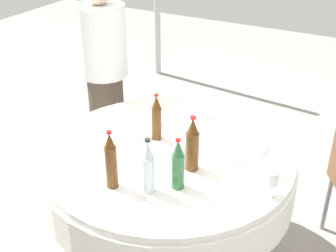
{
  "coord_description": "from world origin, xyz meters",
  "views": [
    {
      "loc": [
        -1.01,
        1.84,
        2.06
      ],
      "look_at": [
        0.0,
        0.0,
        0.9
      ],
      "focal_mm": 47.83,
      "sensor_mm": 36.0,
      "label": 1
    }
  ],
  "objects_px": {
    "bottle_brown_front": "(192,145)",
    "person_left": "(105,78)",
    "bottle_brown_outer": "(157,118)",
    "plate_south": "(223,156)",
    "wine_glass_west": "(261,153)",
    "wine_glass_front": "(271,179)",
    "plate_near": "(196,112)",
    "bottle_green_left": "(178,165)",
    "wine_glass_inner": "(174,130)",
    "bottle_brown_rear": "(111,161)",
    "wine_glass_east": "(134,119)",
    "bottle_clear_inner": "(148,168)",
    "dining_table": "(168,173)"
  },
  "relations": [
    {
      "from": "wine_glass_front",
      "to": "plate_south",
      "type": "relative_size",
      "value": 0.66
    },
    {
      "from": "bottle_brown_outer",
      "to": "plate_south",
      "type": "xyz_separation_m",
      "value": [
        -0.42,
        0.01,
        -0.12
      ]
    },
    {
      "from": "wine_glass_front",
      "to": "wine_glass_inner",
      "type": "xyz_separation_m",
      "value": [
        0.6,
        -0.17,
        0.02
      ]
    },
    {
      "from": "bottle_clear_inner",
      "to": "plate_south",
      "type": "relative_size",
      "value": 1.39
    },
    {
      "from": "bottle_brown_rear",
      "to": "wine_glass_front",
      "type": "height_order",
      "value": "bottle_brown_rear"
    },
    {
      "from": "bottle_brown_outer",
      "to": "wine_glass_front",
      "type": "xyz_separation_m",
      "value": [
        -0.73,
        0.21,
        -0.04
      ]
    },
    {
      "from": "bottle_brown_rear",
      "to": "plate_south",
      "type": "xyz_separation_m",
      "value": [
        -0.38,
        -0.5,
        -0.14
      ]
    },
    {
      "from": "bottle_green_left",
      "to": "bottle_brown_rear",
      "type": "relative_size",
      "value": 0.88
    },
    {
      "from": "wine_glass_front",
      "to": "bottle_green_left",
      "type": "bearing_deg",
      "value": 19.99
    },
    {
      "from": "wine_glass_front",
      "to": "bottle_brown_outer",
      "type": "bearing_deg",
      "value": -15.72
    },
    {
      "from": "wine_glass_west",
      "to": "person_left",
      "type": "xyz_separation_m",
      "value": [
        1.34,
        -0.52,
        -0.06
      ]
    },
    {
      "from": "wine_glass_front",
      "to": "plate_south",
      "type": "distance_m",
      "value": 0.38
    },
    {
      "from": "bottle_clear_inner",
      "to": "wine_glass_front",
      "type": "height_order",
      "value": "bottle_clear_inner"
    },
    {
      "from": "bottle_clear_inner",
      "to": "wine_glass_west",
      "type": "bearing_deg",
      "value": -135.48
    },
    {
      "from": "bottle_brown_front",
      "to": "dining_table",
      "type": "bearing_deg",
      "value": -25.44
    },
    {
      "from": "wine_glass_front",
      "to": "plate_near",
      "type": "relative_size",
      "value": 0.59
    },
    {
      "from": "bottle_brown_outer",
      "to": "wine_glass_inner",
      "type": "distance_m",
      "value": 0.14
    },
    {
      "from": "bottle_green_left",
      "to": "wine_glass_front",
      "type": "distance_m",
      "value": 0.44
    },
    {
      "from": "wine_glass_west",
      "to": "plate_south",
      "type": "relative_size",
      "value": 0.74
    },
    {
      "from": "bottle_brown_front",
      "to": "wine_glass_front",
      "type": "height_order",
      "value": "bottle_brown_front"
    },
    {
      "from": "bottle_brown_outer",
      "to": "wine_glass_inner",
      "type": "height_order",
      "value": "bottle_brown_outer"
    },
    {
      "from": "wine_glass_west",
      "to": "bottle_brown_outer",
      "type": "bearing_deg",
      "value": -3.74
    },
    {
      "from": "bottle_brown_outer",
      "to": "bottle_brown_front",
      "type": "distance_m",
      "value": 0.36
    },
    {
      "from": "wine_glass_inner",
      "to": "bottle_brown_outer",
      "type": "bearing_deg",
      "value": -15.77
    },
    {
      "from": "wine_glass_front",
      "to": "person_left",
      "type": "bearing_deg",
      "value": -25.41
    },
    {
      "from": "wine_glass_east",
      "to": "wine_glass_inner",
      "type": "bearing_deg",
      "value": 177.18
    },
    {
      "from": "bottle_brown_rear",
      "to": "bottle_brown_front",
      "type": "xyz_separation_m",
      "value": [
        -0.27,
        -0.32,
        -0.0
      ]
    },
    {
      "from": "dining_table",
      "to": "person_left",
      "type": "xyz_separation_m",
      "value": [
        0.84,
        -0.57,
        0.2
      ]
    },
    {
      "from": "bottle_brown_rear",
      "to": "bottle_clear_inner",
      "type": "xyz_separation_m",
      "value": [
        -0.17,
        -0.05,
        -0.01
      ]
    },
    {
      "from": "bottle_brown_rear",
      "to": "wine_glass_east",
      "type": "relative_size",
      "value": 2.21
    },
    {
      "from": "bottle_brown_front",
      "to": "wine_glass_inner",
      "type": "relative_size",
      "value": 2.05
    },
    {
      "from": "wine_glass_inner",
      "to": "wine_glass_east",
      "type": "bearing_deg",
      "value": -2.82
    },
    {
      "from": "bottle_brown_outer",
      "to": "plate_near",
      "type": "distance_m",
      "value": 0.42
    },
    {
      "from": "bottle_brown_outer",
      "to": "bottle_brown_rear",
      "type": "relative_size",
      "value": 0.91
    },
    {
      "from": "bottle_clear_inner",
      "to": "wine_glass_front",
      "type": "xyz_separation_m",
      "value": [
        -0.52,
        -0.24,
        -0.04
      ]
    },
    {
      "from": "bottle_clear_inner",
      "to": "person_left",
      "type": "relative_size",
      "value": 0.19
    },
    {
      "from": "bottle_brown_front",
      "to": "person_left",
      "type": "distance_m",
      "value": 1.22
    },
    {
      "from": "plate_south",
      "to": "wine_glass_front",
      "type": "bearing_deg",
      "value": 147.78
    },
    {
      "from": "bottle_green_left",
      "to": "plate_south",
      "type": "height_order",
      "value": "bottle_green_left"
    },
    {
      "from": "bottle_brown_outer",
      "to": "dining_table",
      "type": "bearing_deg",
      "value": 143.45
    },
    {
      "from": "dining_table",
      "to": "plate_south",
      "type": "xyz_separation_m",
      "value": [
        -0.29,
        -0.08,
        0.16
      ]
    },
    {
      "from": "bottle_green_left",
      "to": "bottle_brown_front",
      "type": "distance_m",
      "value": 0.18
    },
    {
      "from": "bottle_green_left",
      "to": "wine_glass_west",
      "type": "xyz_separation_m",
      "value": [
        -0.31,
        -0.32,
        -0.01
      ]
    },
    {
      "from": "bottle_green_left",
      "to": "wine_glass_inner",
      "type": "bearing_deg",
      "value": -59.36
    },
    {
      "from": "bottle_brown_front",
      "to": "wine_glass_west",
      "type": "xyz_separation_m",
      "value": [
        -0.32,
        -0.14,
        -0.03
      ]
    },
    {
      "from": "plate_south",
      "to": "wine_glass_east",
      "type": "bearing_deg",
      "value": 1.72
    },
    {
      "from": "bottle_brown_outer",
      "to": "wine_glass_east",
      "type": "distance_m",
      "value": 0.14
    },
    {
      "from": "bottle_brown_front",
      "to": "wine_glass_east",
      "type": "distance_m",
      "value": 0.48
    },
    {
      "from": "wine_glass_east",
      "to": "person_left",
      "type": "bearing_deg",
      "value": -41.38
    },
    {
      "from": "plate_south",
      "to": "wine_glass_west",
      "type": "bearing_deg",
      "value": 171.01
    }
  ]
}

